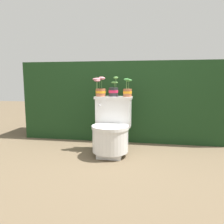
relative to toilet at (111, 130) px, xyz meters
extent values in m
plane|color=brown|center=(0.06, -0.10, -0.29)|extent=(12.00, 12.00, 0.00)
cube|color=#193819|center=(0.06, 0.89, 0.27)|extent=(2.94, 0.75, 1.13)
cube|color=silver|center=(0.00, -0.07, -0.26)|extent=(0.27, 0.29, 0.06)
cylinder|color=silver|center=(0.00, -0.07, -0.10)|extent=(0.41, 0.41, 0.26)
cylinder|color=silver|center=(0.00, -0.07, 0.05)|extent=(0.43, 0.43, 0.04)
cube|color=silver|center=(0.00, 0.15, 0.18)|extent=(0.42, 0.17, 0.34)
cube|color=silver|center=(0.00, 0.15, 0.37)|extent=(0.45, 0.19, 0.03)
cylinder|color=silver|center=(-0.15, 0.04, 0.28)|extent=(0.02, 0.05, 0.02)
cylinder|color=#9E5638|center=(-0.16, 0.15, 0.43)|extent=(0.12, 0.12, 0.10)
cylinder|color=orange|center=(-0.16, 0.15, 0.43)|extent=(0.12, 0.12, 0.03)
cylinder|color=#332319|center=(-0.16, 0.15, 0.47)|extent=(0.11, 0.11, 0.01)
cylinder|color=#4C753D|center=(-0.17, 0.17, 0.53)|extent=(0.01, 0.01, 0.10)
ellipsoid|color=#B26B75|center=(-0.17, 0.17, 0.58)|extent=(0.06, 0.04, 0.02)
cylinder|color=#4C753D|center=(-0.20, 0.13, 0.53)|extent=(0.01, 0.01, 0.10)
ellipsoid|color=#B26B75|center=(-0.20, 0.13, 0.59)|extent=(0.10, 0.07, 0.04)
cylinder|color=#4C753D|center=(-0.19, 0.11, 0.52)|extent=(0.01, 0.01, 0.09)
ellipsoid|color=#B26B75|center=(-0.19, 0.11, 0.57)|extent=(0.07, 0.05, 0.03)
cylinder|color=#4C753D|center=(-0.15, 0.17, 0.53)|extent=(0.01, 0.01, 0.11)
ellipsoid|color=#B26B75|center=(-0.15, 0.17, 0.60)|extent=(0.09, 0.06, 0.04)
cylinder|color=#262628|center=(-0.01, 0.17, 0.44)|extent=(0.11, 0.11, 0.11)
cylinder|color=#D1234C|center=(-0.01, 0.17, 0.44)|extent=(0.12, 0.12, 0.03)
cylinder|color=#332319|center=(-0.01, 0.17, 0.48)|extent=(0.10, 0.10, 0.01)
cylinder|color=#4C753D|center=(0.01, 0.17, 0.52)|extent=(0.01, 0.01, 0.05)
ellipsoid|color=#569342|center=(0.01, 0.17, 0.55)|extent=(0.08, 0.06, 0.02)
cylinder|color=#4C753D|center=(0.03, 0.15, 0.54)|extent=(0.01, 0.01, 0.11)
ellipsoid|color=#569342|center=(0.03, 0.15, 0.61)|extent=(0.06, 0.04, 0.03)
cylinder|color=#9E5638|center=(0.17, 0.16, 0.43)|extent=(0.10, 0.10, 0.09)
cylinder|color=orange|center=(0.17, 0.16, 0.43)|extent=(0.11, 0.11, 0.03)
cylinder|color=#332319|center=(0.17, 0.16, 0.47)|extent=(0.10, 0.10, 0.01)
cylinder|color=#4C753D|center=(0.18, 0.18, 0.52)|extent=(0.01, 0.01, 0.09)
ellipsoid|color=#387F38|center=(0.18, 0.18, 0.57)|extent=(0.08, 0.05, 0.03)
cylinder|color=#4C753D|center=(0.16, 0.15, 0.53)|extent=(0.01, 0.01, 0.10)
ellipsoid|color=#387F38|center=(0.16, 0.15, 0.59)|extent=(0.07, 0.05, 0.03)
cylinder|color=#4C753D|center=(0.16, 0.16, 0.52)|extent=(0.01, 0.01, 0.10)
ellipsoid|color=#387F38|center=(0.16, 0.16, 0.58)|extent=(0.05, 0.04, 0.02)
camera|label=1|loc=(0.43, -2.46, 0.57)|focal=35.00mm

